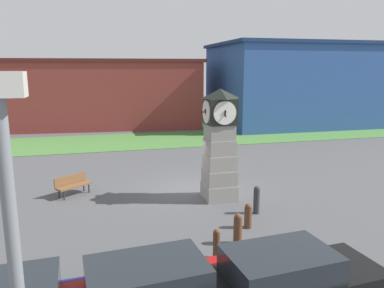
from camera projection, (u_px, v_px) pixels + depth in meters
name	position (u px, v px, depth m)	size (l,w,h in m)	color
ground_plane	(193.00, 189.00, 17.70)	(69.46, 69.46, 0.00)	#4C4C4F
clock_tower	(220.00, 146.00, 16.06)	(1.58, 1.57, 4.80)	gray
bollard_near_tower	(217.00, 243.00, 11.20)	(0.22, 0.22, 0.94)	brown
bollard_mid_row	(238.00, 228.00, 12.13)	(0.28, 0.28, 1.04)	brown
bollard_far_row	(248.00, 215.00, 13.37)	(0.27, 0.27, 0.91)	brown
bollard_end_row	(257.00, 200.00, 14.68)	(0.25, 0.25, 1.12)	#333338
car_by_building	(288.00, 281.00, 8.61)	(4.54, 2.14, 1.59)	black
bench	(73.00, 184.00, 16.83)	(1.61, 1.37, 0.90)	brown
pedestrian_near_bench	(205.00, 126.00, 31.61)	(0.46, 0.39, 1.56)	#338C4C
pedestrian_crossing_lot	(289.00, 118.00, 35.59)	(0.35, 0.46, 1.65)	#338C4C
warehouse_blue_far	(96.00, 93.00, 36.24)	(20.99, 8.98, 6.47)	maroon
storefront_low_left	(307.00, 84.00, 38.50)	(19.09, 11.71, 8.06)	#2D5193
grass_verge_far	(185.00, 139.00, 30.42)	(41.68, 6.96, 0.04)	#477A38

